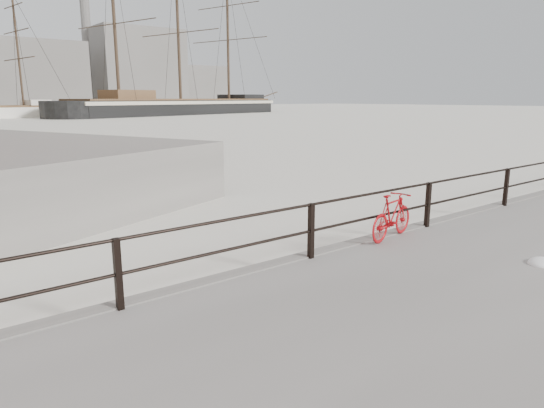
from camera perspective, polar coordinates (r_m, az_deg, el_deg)
ground at (r=11.52m, az=16.97°, el=-4.09°), size 400.00×400.00×0.00m
guardrail at (r=11.24m, az=17.86°, el=-0.08°), size 28.00×0.10×1.00m
bicycle at (r=10.10m, az=13.95°, el=-1.37°), size 1.58×0.52×0.94m
barque_black at (r=98.74m, az=-10.61°, el=10.32°), size 66.57×37.26×35.60m
industrial_west at (r=149.23m, az=-27.63°, el=13.24°), size 32.00×18.00×18.00m
industrial_mid at (r=164.52m, az=-15.67°, el=15.00°), size 26.00×20.00×24.00m
industrial_east at (r=178.94m, az=-9.23°, el=13.44°), size 20.00×16.00×14.00m
smokestack at (r=165.47m, az=-20.96°, el=18.12°), size 2.80×2.80×44.00m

